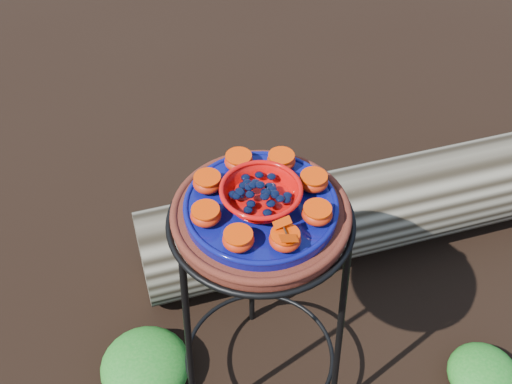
{
  "coord_description": "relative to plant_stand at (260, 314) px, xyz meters",
  "views": [
    {
      "loc": [
        -0.11,
        -0.91,
        1.71
      ],
      "look_at": [
        -0.01,
        0.0,
        0.79
      ],
      "focal_mm": 45.0,
      "sensor_mm": 36.0,
      "label": 1
    }
  ],
  "objects": [
    {
      "name": "plant_stand",
      "position": [
        0.0,
        0.0,
        0.0
      ],
      "size": [
        0.44,
        0.44,
        0.7
      ],
      "primitive_type": null,
      "color": "black",
      "rests_on": "ground"
    },
    {
      "name": "glass_gems",
      "position": [
        0.0,
        0.0,
        0.46
      ],
      "size": [
        0.12,
        0.12,
        0.02
      ],
      "primitive_type": null,
      "color": "black",
      "rests_on": "red_bowl"
    },
    {
      "name": "foliage_right",
      "position": [
        0.63,
        -0.07,
        -0.3
      ],
      "size": [
        0.2,
        0.2,
        0.1
      ],
      "primitive_type": "ellipsoid",
      "color": "#146617",
      "rests_on": "ground"
    },
    {
      "name": "orange_half_6",
      "position": [
        -0.11,
        -0.04,
        0.42
      ],
      "size": [
        0.06,
        0.06,
        0.03
      ],
      "primitive_type": "ellipsoid",
      "color": "#AF180F",
      "rests_on": "cobalt_plate"
    },
    {
      "name": "orange_half_4",
      "position": [
        -0.04,
        0.11,
        0.42
      ],
      "size": [
        0.06,
        0.06,
        0.03
      ],
      "primitive_type": "ellipsoid",
      "color": "#AF180F",
      "rests_on": "cobalt_plate"
    },
    {
      "name": "butterfly",
      "position": [
        0.03,
        -0.12,
        0.44
      ],
      "size": [
        0.08,
        0.06,
        0.01
      ],
      "primitive_type": null,
      "rotation": [
        0.0,
        0.0,
        0.17
      ],
      "color": "#BA2C00",
      "rests_on": "orange_half_0"
    },
    {
      "name": "foliage_left",
      "position": [
        -0.32,
        0.05,
        -0.29
      ],
      "size": [
        0.26,
        0.26,
        0.13
      ],
      "primitive_type": "ellipsoid",
      "color": "#146617",
      "rests_on": "ground"
    },
    {
      "name": "orange_half_0",
      "position": [
        0.03,
        -0.12,
        0.42
      ],
      "size": [
        0.06,
        0.06,
        0.03
      ],
      "primitive_type": "ellipsoid",
      "color": "#AF180F",
      "rests_on": "cobalt_plate"
    },
    {
      "name": "orange_half_7",
      "position": [
        -0.06,
        -0.11,
        0.42
      ],
      "size": [
        0.06,
        0.06,
        0.03
      ],
      "primitive_type": "ellipsoid",
      "color": "#AF180F",
      "rests_on": "cobalt_plate"
    },
    {
      "name": "orange_half_1",
      "position": [
        0.11,
        -0.06,
        0.42
      ],
      "size": [
        0.06,
        0.06,
        0.03
      ],
      "primitive_type": "ellipsoid",
      "color": "#AF180F",
      "rests_on": "cobalt_plate"
    },
    {
      "name": "orange_half_2",
      "position": [
        0.11,
        0.04,
        0.42
      ],
      "size": [
        0.06,
        0.06,
        0.03
      ],
      "primitive_type": "ellipsoid",
      "color": "#AF180F",
      "rests_on": "cobalt_plate"
    },
    {
      "name": "ground",
      "position": [
        0.0,
        0.0,
        -0.35
      ],
      "size": [
        60.0,
        60.0,
        0.0
      ],
      "primitive_type": "plane",
      "color": "black"
    },
    {
      "name": "orange_half_5",
      "position": [
        -0.11,
        0.06,
        0.42
      ],
      "size": [
        0.06,
        0.06,
        0.03
      ],
      "primitive_type": "ellipsoid",
      "color": "#AF180F",
      "rests_on": "cobalt_plate"
    },
    {
      "name": "terracotta_saucer",
      "position": [
        0.0,
        0.0,
        0.37
      ],
      "size": [
        0.37,
        0.37,
        0.03
      ],
      "primitive_type": "cylinder",
      "color": "#3D1809",
      "rests_on": "plant_stand"
    },
    {
      "name": "cobalt_plate",
      "position": [
        0.0,
        0.0,
        0.39
      ],
      "size": [
        0.32,
        0.32,
        0.02
      ],
      "primitive_type": "cylinder",
      "color": "#0A0960",
      "rests_on": "terracotta_saucer"
    },
    {
      "name": "red_bowl",
      "position": [
        0.0,
        0.0,
        0.42
      ],
      "size": [
        0.16,
        0.16,
        0.04
      ],
      "primitive_type": null,
      "color": "red",
      "rests_on": "cobalt_plate"
    },
    {
      "name": "orange_half_3",
      "position": [
        0.06,
        0.11,
        0.42
      ],
      "size": [
        0.06,
        0.06,
        0.03
      ],
      "primitive_type": "ellipsoid",
      "color": "#AF180F",
      "rests_on": "cobalt_plate"
    },
    {
      "name": "foliage_back",
      "position": [
        -0.08,
        0.47,
        -0.27
      ],
      "size": [
        0.34,
        0.34,
        0.17
      ],
      "primitive_type": "ellipsoid",
      "color": "#146617",
      "rests_on": "ground"
    },
    {
      "name": "driftwood_log",
      "position": [
        0.46,
        0.52,
        -0.2
      ],
      "size": [
        1.65,
        0.71,
        0.3
      ],
      "primitive_type": null,
      "rotation": [
        0.0,
        0.0,
        0.19
      ],
      "color": "black",
      "rests_on": "ground"
    }
  ]
}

